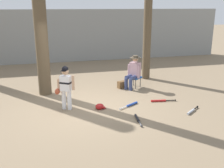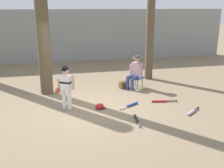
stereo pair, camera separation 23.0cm
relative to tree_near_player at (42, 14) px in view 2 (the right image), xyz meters
The scene contains 13 objects.
ground_plane 3.37m from the tree_near_player, 56.06° to the right, with size 60.00×60.00×0.00m, color #7F6B51.
concrete_back_wall 5.70m from the tree_near_player, 78.23° to the left, with size 18.00×0.36×2.76m, color gray.
tree_near_player is the anchor object (origin of this frame).
tree_behind_spectator 4.28m from the tree_near_player, 14.27° to the left, with size 0.47×0.47×5.00m.
young_ballplayer 2.59m from the tree_near_player, 70.49° to the right, with size 0.61×0.37×1.31m.
folding_stool 3.99m from the tree_near_player, ahead, with size 0.56×0.56×0.41m.
seated_spectator 3.77m from the tree_near_player, ahead, with size 0.65×0.59×1.20m.
handbag_beside_stool 3.77m from the tree_near_player, ahead, with size 0.34×0.18×0.26m, color brown.
bat_blue_youth 4.08m from the tree_near_player, 36.36° to the right, with size 0.71×0.46×0.07m.
bat_aluminum_silver 5.56m from the tree_near_player, 34.46° to the right, with size 0.62×0.48×0.07m.
bat_red_barrel 4.74m from the tree_near_player, 26.13° to the right, with size 0.80×0.19×0.07m.
bat_black_composite 4.57m from the tree_near_player, 50.87° to the right, with size 0.15×0.72×0.07m.
batting_helmet_red 3.55m from the tree_near_player, 50.51° to the right, with size 0.30×0.23×0.17m.
Camera 2 is at (-0.86, -7.39, 2.95)m, focal length 42.46 mm.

